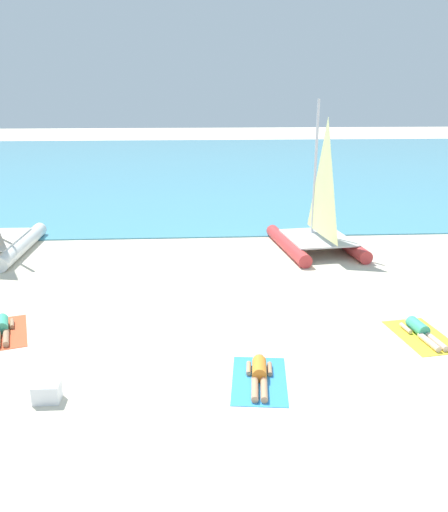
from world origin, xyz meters
name	(u,v)px	position (x,y,z in m)	size (l,w,h in m)	color
ground_plane	(216,246)	(0.00, 10.00, 0.00)	(120.00, 120.00, 0.00)	beige
ocean_water	(203,166)	(0.00, 31.12, 0.03)	(120.00, 40.00, 0.05)	#4C9EB7
sailboat_red	(317,229)	(3.63, 9.26, 0.79)	(3.09, 4.36, 5.30)	#CC3838
towel_left	(2,333)	(-5.50, 2.93, 0.01)	(1.10, 1.90, 0.01)	#EA5933
sunbather_left	(2,327)	(-5.52, 3.00, 0.13)	(0.83, 1.54, 0.30)	#3FB28C
towel_middle	(259,380)	(0.44, 0.41, 0.01)	(1.10, 1.90, 0.01)	#338CD8
sunbather_middle	(259,373)	(0.45, 0.47, 0.13)	(0.59, 1.57, 0.30)	orange
towel_right	(422,336)	(4.57, 2.17, 0.01)	(1.10, 1.90, 0.01)	yellow
sunbather_right	(421,330)	(4.56, 2.23, 0.13)	(0.62, 1.57, 0.30)	#3FB28C
cooler_box	(47,392)	(-3.66, -0.08, 0.18)	(0.50, 0.36, 0.36)	white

